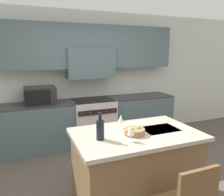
# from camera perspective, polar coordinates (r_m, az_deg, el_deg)

# --- Properties ---
(ground_plane) EXTENTS (10.00, 10.00, 0.00)m
(ground_plane) POSITION_cam_1_polar(r_m,az_deg,el_deg) (3.21, 5.78, -23.56)
(ground_plane) COLOR brown
(back_cabinetry) EXTENTS (10.00, 0.46, 2.70)m
(back_cabinetry) POSITION_cam_1_polar(r_m,az_deg,el_deg) (4.61, -6.22, 8.46)
(back_cabinetry) COLOR silver
(back_cabinetry) RESTS_ON ground_plane
(back_counter) EXTENTS (3.59, 0.62, 0.92)m
(back_counter) POSITION_cam_1_polar(r_m,az_deg,el_deg) (4.58, -5.05, -6.05)
(back_counter) COLOR #4C6066
(back_counter) RESTS_ON ground_plane
(range_stove) EXTENTS (0.83, 0.70, 0.93)m
(range_stove) POSITION_cam_1_polar(r_m,az_deg,el_deg) (4.56, -4.97, -6.09)
(range_stove) COLOR beige
(range_stove) RESTS_ON ground_plane
(microwave) EXTENTS (0.56, 0.42, 0.32)m
(microwave) POSITION_cam_1_polar(r_m,az_deg,el_deg) (4.26, -18.28, 0.65)
(microwave) COLOR black
(microwave) RESTS_ON back_counter
(kitchen_island) EXTENTS (1.48, 0.94, 0.93)m
(kitchen_island) POSITION_cam_1_polar(r_m,az_deg,el_deg) (2.82, 6.10, -17.70)
(kitchen_island) COLOR brown
(kitchen_island) RESTS_ON ground_plane
(wine_bottle) EXTENTS (0.09, 0.09, 0.30)m
(wine_bottle) POSITION_cam_1_polar(r_m,az_deg,el_deg) (2.38, -3.10, -8.18)
(wine_bottle) COLOR black
(wine_bottle) RESTS_ON kitchen_island
(wine_glass_near) EXTENTS (0.07, 0.07, 0.17)m
(wine_glass_near) POSITION_cam_1_polar(r_m,az_deg,el_deg) (2.33, 4.94, -8.53)
(wine_glass_near) COLOR white
(wine_glass_near) RESTS_ON kitchen_island
(wine_glass_far) EXTENTS (0.07, 0.07, 0.17)m
(wine_glass_far) POSITION_cam_1_polar(r_m,az_deg,el_deg) (2.72, 2.30, -5.55)
(wine_glass_far) COLOR white
(wine_glass_far) RESTS_ON kitchen_island
(fruit_bowl) EXTENTS (0.24, 0.24, 0.10)m
(fruit_bowl) POSITION_cam_1_polar(r_m,az_deg,el_deg) (2.55, 5.89, -8.62)
(fruit_bowl) COLOR #996B47
(fruit_bowl) RESTS_ON kitchen_island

